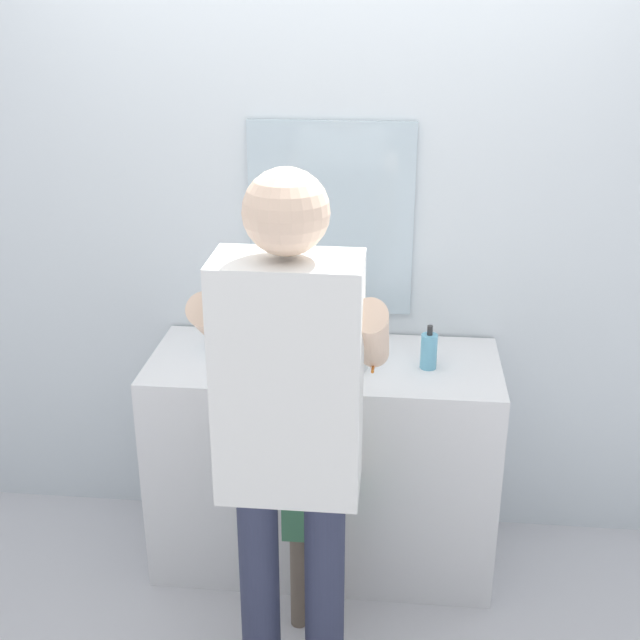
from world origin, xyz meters
TOP-DOWN VIEW (x-y plane):
  - ground_plane at (0.00, 0.00)m, footprint 14.00×14.00m
  - back_wall at (0.00, 0.62)m, footprint 4.40×0.10m
  - vanity_cabinet at (0.00, 0.30)m, footprint 1.30×0.54m
  - sink_basin at (0.00, 0.28)m, footprint 0.34×0.34m
  - faucet at (0.00, 0.49)m, footprint 0.18×0.14m
  - toothbrush_cup at (-0.40, 0.36)m, footprint 0.07×0.07m
  - soap_bottle at (0.38, 0.28)m, footprint 0.06×0.06m
  - child_toddler at (0.00, -0.10)m, footprint 0.27×0.27m
  - adult_parent at (-0.03, -0.43)m, footprint 0.54×0.57m

SIDE VIEW (x-z plane):
  - ground_plane at x=0.00m, z-range 0.00..0.00m
  - vanity_cabinet at x=0.00m, z-range 0.00..0.87m
  - child_toddler at x=0.00m, z-range 0.08..0.95m
  - toothbrush_cup at x=-0.40m, z-range 0.81..1.02m
  - sink_basin at x=0.00m, z-range 0.87..0.98m
  - soap_bottle at x=0.38m, z-range 0.85..1.02m
  - faucet at x=0.00m, z-range 0.86..1.04m
  - adult_parent at x=-0.03m, z-range 0.17..1.92m
  - back_wall at x=0.00m, z-range 0.00..2.70m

